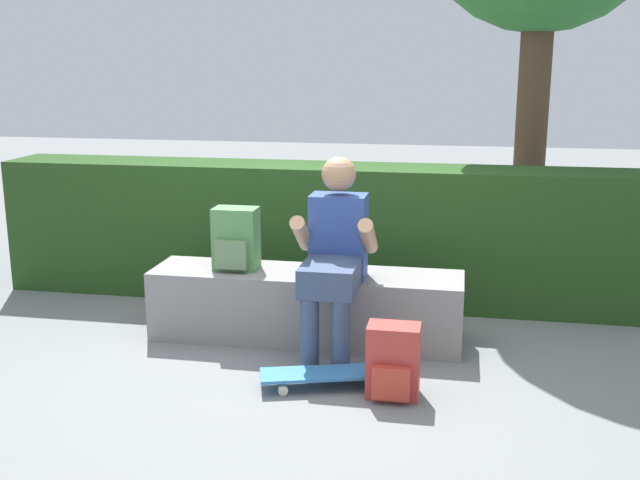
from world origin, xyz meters
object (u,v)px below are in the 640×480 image
person_skater (335,252)px  backpack_on_ground (393,362)px  bench_main (306,306)px  backpack_on_bench (236,240)px  skateboard_near_person (333,374)px

person_skater → backpack_on_ground: person_skater is taller
bench_main → backpack_on_bench: 0.62m
person_skater → skateboard_near_person: (0.07, -0.49, -0.57)m
person_skater → skateboard_near_person: bearing=-81.3°
person_skater → backpack_on_bench: bearing=163.0°
skateboard_near_person → backpack_on_bench: (-0.75, 0.69, 0.57)m
skateboard_near_person → backpack_on_bench: 1.17m
skateboard_near_person → backpack_on_ground: backpack_on_ground is taller
backpack_on_ground → skateboard_near_person: bearing=169.9°
backpack_on_bench → backpack_on_ground: size_ratio=1.00×
backpack_on_bench → backpack_on_ground: backpack_on_bench is taller
bench_main → person_skater: size_ratio=1.66×
skateboard_near_person → backpack_on_ground: 0.36m
backpack_on_bench → backpack_on_ground: 1.40m
skateboard_near_person → backpack_on_bench: backpack_on_bench is taller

